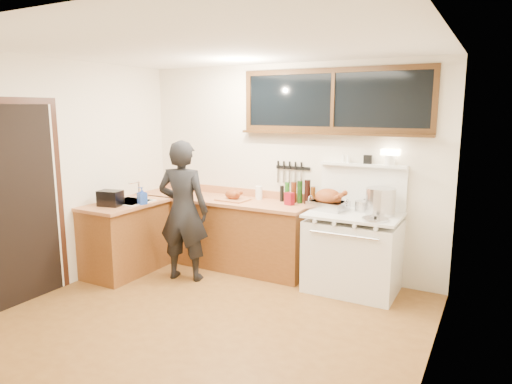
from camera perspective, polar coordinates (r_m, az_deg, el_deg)
The scene contains 20 objects.
ground_plane at distance 4.70m, azimuth -5.67°, elevation -15.69°, with size 4.00×3.50×0.02m, color brown.
room_shell at distance 4.24m, azimuth -6.07°, elevation 4.88°, with size 4.10×3.60×2.65m.
counter_back at distance 6.09m, azimuth -4.38°, elevation -4.86°, with size 2.44×0.64×1.00m.
counter_left at distance 6.01m, azimuth -15.97°, elevation -5.46°, with size 0.64×1.09×0.90m.
sink_unit at distance 5.96m, azimuth -15.51°, elevation -1.66°, with size 0.50×0.45×0.37m.
vintage_stove at distance 5.33m, azimuth 12.04°, elevation -7.14°, with size 1.02×0.74×1.61m.
back_window at distance 5.50m, azimuth 9.53°, elevation 10.36°, with size 2.32×0.13×0.77m.
left_doorway at distance 5.36m, azimuth -27.34°, elevation -1.18°, with size 0.02×1.04×2.17m.
knife_strip at distance 5.75m, azimuth 4.46°, elevation 2.95°, with size 0.46×0.03×0.28m.
man at distance 5.53m, azimuth -9.08°, elevation -2.34°, with size 0.70×0.54×1.70m.
soap_bottle at distance 5.73m, azimuth -14.05°, elevation -0.44°, with size 0.13×0.13×0.21m.
toaster at distance 5.74m, azimuth -17.75°, elevation -0.74°, with size 0.30×0.23×0.19m.
cutting_board at distance 5.81m, azimuth -2.88°, elevation -0.54°, with size 0.40×0.31×0.14m.
roast_turkey at distance 5.34m, azimuth 9.05°, elevation -1.11°, with size 0.47×0.39×0.24m.
stockpot at distance 5.18m, azimuth 15.29°, elevation -1.15°, with size 0.39×0.39×0.30m.
saucepan at distance 5.32m, azimuth 13.11°, elevation -1.72°, with size 0.17×0.29×0.12m.
pot_lid at distance 4.95m, azimuth 14.67°, elevation -3.29°, with size 0.37×0.37×0.04m.
coffee_tin at distance 5.54m, azimuth 4.20°, elevation -0.85°, with size 0.12×0.10×0.15m.
pitcher at distance 5.86m, azimuth 0.36°, elevation -0.10°, with size 0.12×0.12×0.17m.
bottle_cluster at distance 5.65m, azimuth 5.33°, elevation -0.08°, with size 0.47×0.07×0.30m.
Camera 1 is at (2.39, -3.49, 2.05)m, focal length 32.00 mm.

